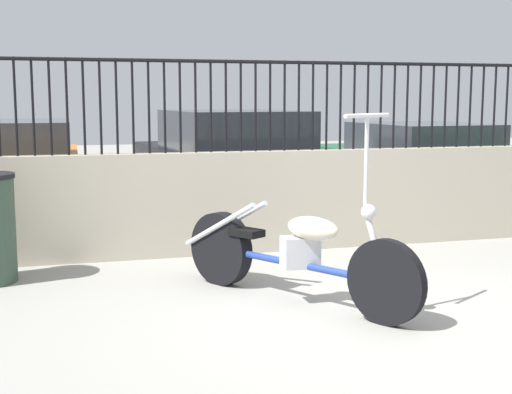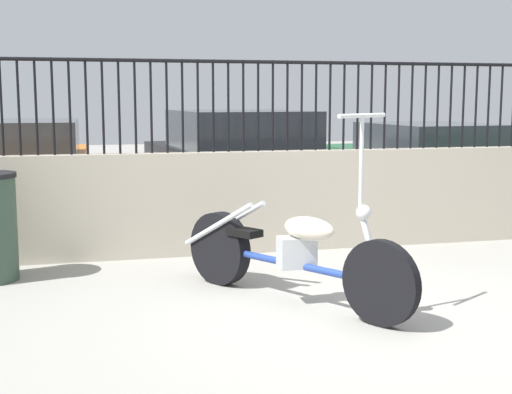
% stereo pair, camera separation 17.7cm
% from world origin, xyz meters
% --- Properties ---
extents(ground_plane, '(40.00, 40.00, 0.00)m').
position_xyz_m(ground_plane, '(0.00, 0.00, 0.00)').
color(ground_plane, gray).
extents(low_wall, '(9.54, 0.18, 1.04)m').
position_xyz_m(low_wall, '(0.00, 2.34, 0.52)').
color(low_wall, '#B2A893').
rests_on(low_wall, ground_plane).
extents(fence_railing, '(9.54, 0.04, 0.92)m').
position_xyz_m(fence_railing, '(0.00, 2.34, 1.62)').
color(fence_railing, black).
rests_on(fence_railing, low_wall).
extents(motorcycle_blue, '(1.32, 2.03, 1.48)m').
position_xyz_m(motorcycle_blue, '(-0.50, 0.56, 0.38)').
color(motorcycle_blue, black).
rests_on(motorcycle_blue, ground_plane).
extents(car_orange, '(1.81, 4.02, 1.30)m').
position_xyz_m(car_orange, '(-2.79, 4.81, 0.66)').
color(car_orange, black).
rests_on(car_orange, ground_plane).
extents(car_black, '(2.10, 4.21, 1.42)m').
position_xyz_m(car_black, '(0.05, 4.61, 0.71)').
color(car_black, black).
rests_on(car_black, ground_plane).
extents(car_green, '(1.97, 4.15, 1.22)m').
position_xyz_m(car_green, '(2.90, 4.80, 0.63)').
color(car_green, black).
rests_on(car_green, ground_plane).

